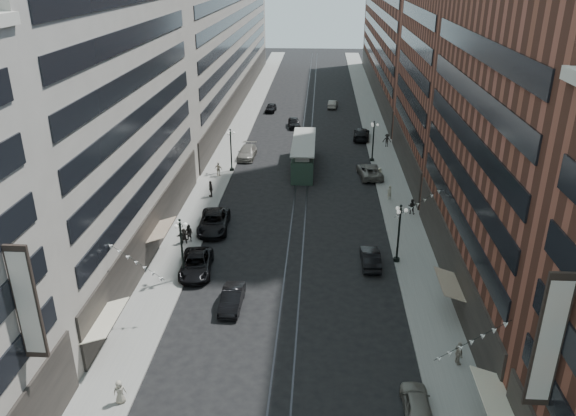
% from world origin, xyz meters
% --- Properties ---
extents(ground, '(220.00, 220.00, 0.00)m').
position_xyz_m(ground, '(0.00, 60.00, 0.00)').
color(ground, black).
rests_on(ground, ground).
extents(sidewalk_west, '(4.00, 180.00, 0.15)m').
position_xyz_m(sidewalk_west, '(-11.00, 70.00, 0.07)').
color(sidewalk_west, gray).
rests_on(sidewalk_west, ground).
extents(sidewalk_east, '(4.00, 180.00, 0.15)m').
position_xyz_m(sidewalk_east, '(11.00, 70.00, 0.07)').
color(sidewalk_east, gray).
rests_on(sidewalk_east, ground).
extents(rail_west, '(0.12, 180.00, 0.02)m').
position_xyz_m(rail_west, '(-0.70, 70.00, 0.01)').
color(rail_west, '#2D2D33').
rests_on(rail_west, ground).
extents(rail_east, '(0.12, 180.00, 0.02)m').
position_xyz_m(rail_east, '(0.70, 70.00, 0.01)').
color(rail_east, '#2D2D33').
rests_on(rail_east, ground).
extents(building_west_mid, '(8.00, 36.00, 28.00)m').
position_xyz_m(building_west_mid, '(-17.00, 33.00, 14.00)').
color(building_west_mid, '#9C968A').
rests_on(building_west_mid, ground).
extents(building_west_far, '(8.00, 90.00, 26.00)m').
position_xyz_m(building_west_far, '(-17.00, 96.00, 13.00)').
color(building_west_far, '#9C968A').
rests_on(building_west_far, ground).
extents(building_east_mid, '(8.00, 30.00, 24.00)m').
position_xyz_m(building_east_mid, '(17.00, 28.00, 12.00)').
color(building_east_mid, brown).
rests_on(building_east_mid, ground).
extents(building_east_far, '(8.00, 72.00, 24.00)m').
position_xyz_m(building_east_far, '(17.00, 105.00, 12.00)').
color(building_east_far, brown).
rests_on(building_east_far, ground).
extents(lamppost_sw_far, '(1.03, 1.14, 5.52)m').
position_xyz_m(lamppost_sw_far, '(-9.20, 28.00, 3.10)').
color(lamppost_sw_far, black).
rests_on(lamppost_sw_far, sidewalk_west).
extents(lamppost_sw_mid, '(1.03, 1.14, 5.52)m').
position_xyz_m(lamppost_sw_mid, '(-9.20, 55.00, 3.10)').
color(lamppost_sw_mid, black).
rests_on(lamppost_sw_mid, sidewalk_west).
extents(lamppost_se_far, '(1.03, 1.14, 5.52)m').
position_xyz_m(lamppost_se_far, '(9.20, 32.00, 3.10)').
color(lamppost_se_far, black).
rests_on(lamppost_se_far, sidewalk_east).
extents(lamppost_se_mid, '(1.03, 1.14, 5.52)m').
position_xyz_m(lamppost_se_mid, '(9.20, 60.00, 3.10)').
color(lamppost_se_mid, black).
rests_on(lamppost_se_mid, sidewalk_east).
extents(streetcar, '(2.93, 13.22, 3.66)m').
position_xyz_m(streetcar, '(0.00, 57.04, 1.69)').
color(streetcar, '#253A2E').
rests_on(streetcar, ground).
extents(car_2, '(3.17, 5.92, 1.58)m').
position_xyz_m(car_2, '(-8.40, 29.22, 0.79)').
color(car_2, black).
rests_on(car_2, ground).
extents(car_4, '(1.67, 4.11, 1.40)m').
position_xyz_m(car_4, '(8.20, 13.46, 0.70)').
color(car_4, slate).
rests_on(car_4, ground).
extents(car_5, '(1.63, 4.48, 1.47)m').
position_xyz_m(car_5, '(-4.50, 24.08, 0.73)').
color(car_5, black).
rests_on(car_5, ground).
extents(pedestrian_1, '(0.86, 0.63, 1.58)m').
position_xyz_m(pedestrian_1, '(-9.68, 13.17, 0.94)').
color(pedestrian_1, '#9E9783').
rests_on(pedestrian_1, sidewalk_west).
extents(pedestrian_2, '(0.95, 0.73, 1.72)m').
position_xyz_m(pedestrian_2, '(-10.27, 34.81, 1.01)').
color(pedestrian_2, black).
rests_on(pedestrian_2, sidewalk_west).
extents(pedestrian_4, '(0.66, 1.09, 1.73)m').
position_xyz_m(pedestrian_4, '(11.60, 17.98, 1.02)').
color(pedestrian_4, gray).
rests_on(pedestrian_4, sidewalk_east).
extents(car_7, '(3.26, 6.41, 1.74)m').
position_xyz_m(car_7, '(-8.40, 37.75, 0.87)').
color(car_7, black).
rests_on(car_7, ground).
extents(car_8, '(2.42, 5.64, 1.62)m').
position_xyz_m(car_8, '(-7.92, 60.69, 0.81)').
color(car_8, gray).
rests_on(car_8, ground).
extents(car_9, '(2.00, 4.35, 1.44)m').
position_xyz_m(car_9, '(-6.93, 87.07, 0.72)').
color(car_9, black).
rests_on(car_9, ground).
extents(car_10, '(1.65, 4.55, 1.49)m').
position_xyz_m(car_10, '(6.80, 31.33, 0.74)').
color(car_10, black).
rests_on(car_10, ground).
extents(car_11, '(3.27, 6.01, 1.60)m').
position_xyz_m(car_11, '(8.40, 54.00, 0.80)').
color(car_11, '#656159').
rests_on(car_11, ground).
extents(car_12, '(2.87, 5.97, 1.68)m').
position_xyz_m(car_12, '(8.40, 70.65, 0.84)').
color(car_12, black).
rests_on(car_12, ground).
extents(car_13, '(2.39, 4.76, 1.56)m').
position_xyz_m(car_13, '(-2.20, 76.78, 0.78)').
color(car_13, black).
rests_on(car_13, ground).
extents(car_14, '(2.04, 4.47, 1.42)m').
position_xyz_m(car_14, '(4.33, 90.69, 0.71)').
color(car_14, gray).
rests_on(car_14, ground).
extents(pedestrian_5, '(1.45, 0.60, 1.51)m').
position_xyz_m(pedestrian_5, '(-10.64, 34.35, 0.91)').
color(pedestrian_5, black).
rests_on(pedestrian_5, sidewalk_west).
extents(pedestrian_6, '(1.14, 0.77, 1.79)m').
position_xyz_m(pedestrian_6, '(-10.54, 52.90, 1.05)').
color(pedestrian_6, beige).
rests_on(pedestrian_6, sidewalk_west).
extents(pedestrian_7, '(0.92, 0.70, 1.68)m').
position_xyz_m(pedestrian_7, '(12.01, 42.61, 0.99)').
color(pedestrian_7, black).
rests_on(pedestrian_7, sidewalk_east).
extents(pedestrian_8, '(0.71, 0.61, 1.64)m').
position_xyz_m(pedestrian_8, '(10.06, 46.46, 0.97)').
color(pedestrian_8, '#A09B85').
rests_on(pedestrian_8, sidewalk_east).
extents(pedestrian_9, '(1.27, 0.61, 1.91)m').
position_xyz_m(pedestrian_9, '(11.83, 66.58, 1.10)').
color(pedestrian_9, black).
rests_on(pedestrian_9, sidewalk_east).
extents(pedestrian_extra_0, '(0.86, 0.67, 1.56)m').
position_xyz_m(pedestrian_extra_0, '(9.51, 52.71, 0.93)').
color(pedestrian_extra_0, beige).
rests_on(pedestrian_extra_0, sidewalk_east).
extents(pedestrian_extra_1, '(0.96, 1.24, 1.92)m').
position_xyz_m(pedestrian_extra_1, '(-10.26, 46.11, 1.11)').
color(pedestrian_extra_1, black).
rests_on(pedestrian_extra_1, sidewalk_west).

